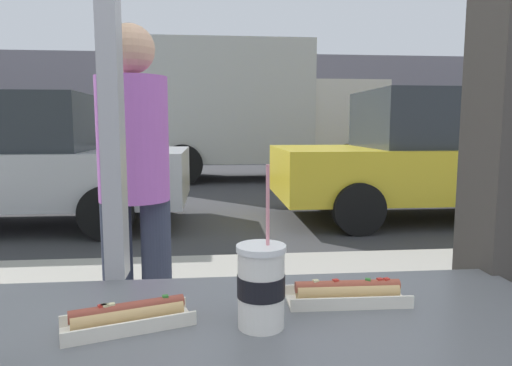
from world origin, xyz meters
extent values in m
plane|color=#38383A|center=(0.00, 8.00, 0.00)|extent=(60.00, 60.00, 0.00)
cube|color=#9E998E|center=(0.00, 1.60, 0.07)|extent=(16.00, 2.80, 0.14)
cube|color=#404245|center=(0.00, 0.03, 0.93)|extent=(2.00, 0.02, 0.02)
cube|color=gray|center=(0.00, 18.89, 2.12)|extent=(28.00, 1.20, 4.25)
cylinder|color=white|center=(0.34, -0.27, 1.01)|extent=(0.09, 0.09, 0.15)
cylinder|color=black|center=(0.34, -0.27, 1.02)|extent=(0.09, 0.09, 0.04)
cylinder|color=black|center=(0.34, -0.27, 1.08)|extent=(0.08, 0.08, 0.01)
cylinder|color=white|center=(0.34, -0.27, 1.09)|extent=(0.10, 0.10, 0.01)
cylinder|color=pink|center=(0.36, -0.27, 1.16)|extent=(0.01, 0.03, 0.20)
cube|color=silver|center=(0.08, -0.24, 0.94)|extent=(0.26, 0.16, 0.01)
cube|color=silver|center=(0.10, -0.28, 0.95)|extent=(0.24, 0.08, 0.03)
cube|color=silver|center=(0.07, -0.21, 0.95)|extent=(0.24, 0.08, 0.03)
cylinder|color=tan|center=(0.08, -0.24, 0.96)|extent=(0.22, 0.10, 0.04)
cylinder|color=brown|center=(0.08, -0.24, 0.97)|extent=(0.22, 0.09, 0.03)
cube|color=#337A2D|center=(0.15, -0.22, 0.99)|extent=(0.01, 0.01, 0.01)
cube|color=beige|center=(0.04, -0.26, 0.99)|extent=(0.01, 0.01, 0.01)
cube|color=red|center=(0.04, -0.26, 0.99)|extent=(0.02, 0.01, 0.01)
cube|color=beige|center=(0.04, -0.26, 0.99)|extent=(0.01, 0.01, 0.01)
cube|color=beige|center=(0.06, -0.25, 0.99)|extent=(0.01, 0.01, 0.01)
cube|color=silver|center=(0.55, -0.16, 0.94)|extent=(0.27, 0.09, 0.01)
cube|color=silver|center=(0.55, -0.20, 0.95)|extent=(0.27, 0.01, 0.03)
cube|color=silver|center=(0.55, -0.12, 0.95)|extent=(0.27, 0.01, 0.03)
cylinder|color=tan|center=(0.55, -0.16, 0.96)|extent=(0.23, 0.04, 0.04)
cylinder|color=#9E4733|center=(0.55, -0.16, 0.97)|extent=(0.24, 0.03, 0.03)
cube|color=red|center=(0.62, -0.16, 0.99)|extent=(0.01, 0.01, 0.01)
cube|color=red|center=(0.64, -0.16, 0.99)|extent=(0.01, 0.01, 0.01)
cube|color=red|center=(0.52, -0.16, 0.99)|extent=(0.01, 0.01, 0.01)
cube|color=#337A2D|center=(0.60, -0.16, 0.99)|extent=(0.01, 0.01, 0.01)
cube|color=beige|center=(0.48, -0.16, 0.99)|extent=(0.01, 0.01, 0.01)
cube|color=#BCBCC1|center=(-2.38, 5.15, 0.66)|extent=(4.57, 1.84, 0.68)
cylinder|color=black|center=(-0.97, 6.07, 0.32)|extent=(0.64, 0.18, 0.64)
cylinder|color=black|center=(-0.97, 4.23, 0.32)|extent=(0.64, 0.18, 0.64)
cube|color=gold|center=(3.39, 5.15, 0.67)|extent=(4.46, 1.89, 0.69)
cube|color=#282D33|center=(3.57, 5.15, 1.41)|extent=(2.32, 1.67, 0.79)
cylinder|color=black|center=(4.78, 6.10, 0.32)|extent=(0.64, 0.18, 0.64)
cylinder|color=black|center=(2.01, 6.10, 0.32)|extent=(0.64, 0.18, 0.64)
cylinder|color=black|center=(2.01, 4.21, 0.32)|extent=(0.64, 0.18, 0.64)
cube|color=beige|center=(0.35, 10.22, 1.84)|extent=(4.47, 2.20, 2.78)
cube|color=beige|center=(3.38, 10.22, 1.40)|extent=(1.90, 2.10, 1.90)
cylinder|color=black|center=(3.38, 11.27, 0.45)|extent=(0.90, 0.24, 0.90)
cylinder|color=black|center=(3.38, 9.17, 0.45)|extent=(0.90, 0.24, 0.90)
cylinder|color=black|center=(-0.39, 11.32, 0.45)|extent=(0.90, 0.24, 0.90)
cylinder|color=black|center=(-0.39, 9.12, 0.45)|extent=(0.90, 0.24, 0.90)
cylinder|color=#2E3347|center=(-0.19, 1.02, 0.56)|extent=(0.14, 0.14, 0.84)
cylinder|color=#2E3347|center=(-0.01, 1.02, 0.56)|extent=(0.14, 0.14, 0.84)
cylinder|color=#A758B4|center=(-0.10, 1.02, 1.26)|extent=(0.32, 0.32, 0.56)
sphere|color=tan|center=(-0.10, 1.02, 1.66)|extent=(0.22, 0.22, 0.22)
camera|label=1|loc=(0.25, -1.13, 1.33)|focal=32.39mm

